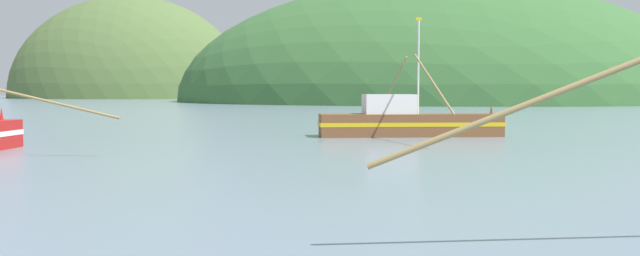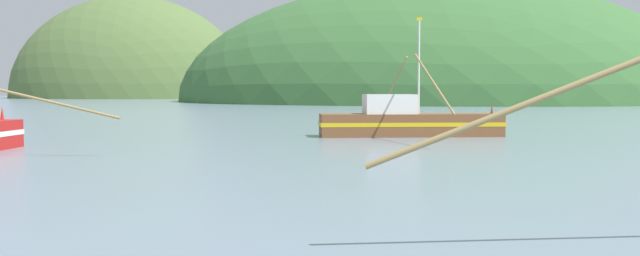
% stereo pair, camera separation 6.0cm
% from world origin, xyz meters
% --- Properties ---
extents(hill_mid_left, '(96.18, 76.94, 79.06)m').
position_xyz_m(hill_mid_left, '(-136.20, 231.39, 0.00)').
color(hill_mid_left, '#516B38').
rests_on(hill_mid_left, ground).
extents(hill_far_center, '(135.62, 108.49, 61.96)m').
position_xyz_m(hill_far_center, '(-13.58, 180.10, 0.00)').
color(hill_far_center, '#386633').
rests_on(hill_far_center, ground).
extents(fishing_boat_brown, '(12.08, 19.29, 7.74)m').
position_xyz_m(fishing_boat_brown, '(2.15, 47.03, 0.97)').
color(fishing_boat_brown, brown).
rests_on(fishing_boat_brown, ground).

